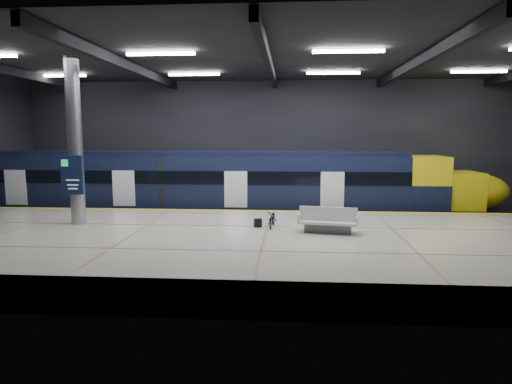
# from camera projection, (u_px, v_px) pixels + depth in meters

# --- Properties ---
(ground) EXTENTS (30.00, 30.00, 0.00)m
(ground) POSITION_uv_depth(u_px,v_px,m) (268.00, 246.00, 19.87)
(ground) COLOR black
(ground) RESTS_ON ground
(room_shell) EXTENTS (30.10, 16.10, 8.05)m
(room_shell) POSITION_uv_depth(u_px,v_px,m) (269.00, 114.00, 19.15)
(room_shell) COLOR black
(room_shell) RESTS_ON ground
(platform) EXTENTS (30.00, 11.00, 1.10)m
(platform) POSITION_uv_depth(u_px,v_px,m) (265.00, 248.00, 17.32)
(platform) COLOR beige
(platform) RESTS_ON ground
(safety_strip) EXTENTS (30.00, 0.40, 0.01)m
(safety_strip) POSITION_uv_depth(u_px,v_px,m) (271.00, 211.00, 22.45)
(safety_strip) COLOR gold
(safety_strip) RESTS_ON platform
(rails) EXTENTS (30.00, 1.52, 0.16)m
(rails) POSITION_uv_depth(u_px,v_px,m) (273.00, 221.00, 25.30)
(rails) COLOR gray
(rails) RESTS_ON ground
(train) EXTENTS (29.40, 2.84, 3.79)m
(train) POSITION_uv_depth(u_px,v_px,m) (217.00, 185.00, 25.27)
(train) COLOR black
(train) RESTS_ON ground
(bench) EXTENTS (2.39, 1.31, 1.00)m
(bench) POSITION_uv_depth(u_px,v_px,m) (328.00, 224.00, 17.49)
(bench) COLOR #595B60
(bench) RESTS_ON platform
(bicycle) EXTENTS (0.61, 1.42, 0.72)m
(bicycle) POSITION_uv_depth(u_px,v_px,m) (273.00, 219.00, 18.48)
(bicycle) COLOR #99999E
(bicycle) RESTS_ON platform
(pannier_bag) EXTENTS (0.34, 0.28, 0.35)m
(pannier_bag) POSITION_uv_depth(u_px,v_px,m) (258.00, 223.00, 18.55)
(pannier_bag) COLOR black
(pannier_bag) RESTS_ON platform
(info_column) EXTENTS (0.90, 0.78, 6.90)m
(info_column) POSITION_uv_depth(u_px,v_px,m) (75.00, 144.00, 18.88)
(info_column) COLOR #9EA0A5
(info_column) RESTS_ON platform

